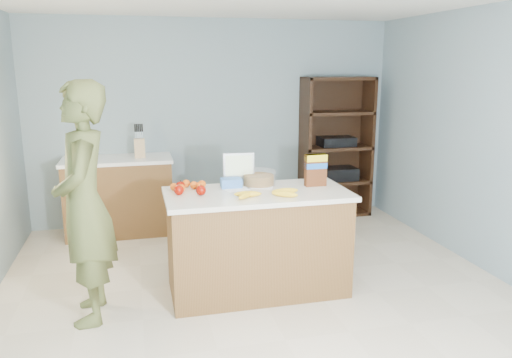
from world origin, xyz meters
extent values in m
cube|color=beige|center=(0.00, 0.00, 0.00)|extent=(4.50, 5.00, 0.02)
cube|color=gray|center=(0.00, 2.50, 1.25)|extent=(4.50, 0.02, 2.50)
cube|color=gray|center=(0.00, -2.50, 1.25)|extent=(4.50, 0.02, 2.50)
cube|color=brown|center=(0.00, 0.30, 0.43)|extent=(1.50, 0.70, 0.86)
cube|color=silver|center=(0.00, 0.30, 0.88)|extent=(1.56, 0.76, 0.04)
cube|color=black|center=(0.00, 0.30, 0.05)|extent=(1.46, 0.66, 0.10)
cube|color=brown|center=(-1.20, 2.20, 0.43)|extent=(1.20, 0.60, 0.86)
cube|color=white|center=(-1.20, 2.20, 0.88)|extent=(1.24, 0.62, 0.04)
cube|color=black|center=(1.55, 2.48, 0.90)|extent=(0.90, 0.04, 1.80)
cube|color=black|center=(1.12, 2.30, 0.90)|extent=(0.04, 0.40, 1.80)
cube|color=black|center=(1.98, 2.30, 0.90)|extent=(0.04, 0.40, 1.80)
cube|color=black|center=(1.55, 2.30, 0.02)|extent=(0.90, 0.40, 0.04)
cube|color=black|center=(1.55, 2.30, 0.45)|extent=(0.90, 0.40, 0.04)
cube|color=black|center=(1.55, 2.30, 0.90)|extent=(0.90, 0.40, 0.04)
cube|color=black|center=(1.55, 2.30, 1.35)|extent=(0.90, 0.40, 0.04)
cube|color=black|center=(1.55, 2.30, 1.78)|extent=(0.90, 0.40, 0.04)
cube|color=black|center=(1.55, 2.30, 0.55)|extent=(0.55, 0.32, 0.16)
cube|color=black|center=(1.55, 2.30, 0.98)|extent=(0.45, 0.30, 0.12)
imported|color=#535A2D|center=(-1.38, 0.16, 0.93)|extent=(0.46, 0.69, 1.85)
cube|color=tan|center=(-0.94, 2.17, 1.01)|extent=(0.12, 0.10, 0.22)
cylinder|color=black|center=(-0.98, 2.17, 1.17)|extent=(0.02, 0.02, 0.09)
cylinder|color=black|center=(-0.96, 2.17, 1.17)|extent=(0.02, 0.02, 0.09)
cylinder|color=black|center=(-0.94, 2.17, 1.17)|extent=(0.02, 0.02, 0.09)
cylinder|color=black|center=(-0.92, 2.17, 1.17)|extent=(0.02, 0.02, 0.09)
cylinder|color=black|center=(-0.90, 2.17, 1.17)|extent=(0.02, 0.02, 0.09)
cube|color=white|center=(-0.15, 0.42, 0.90)|extent=(0.24, 0.18, 0.00)
cube|color=white|center=(0.06, 0.44, 0.90)|extent=(0.24, 0.18, 0.00)
ellipsoid|color=yellow|center=(-0.12, 0.16, 0.92)|extent=(0.23, 0.08, 0.05)
ellipsoid|color=yellow|center=(-0.14, 0.13, 0.92)|extent=(0.19, 0.20, 0.05)
ellipsoid|color=yellow|center=(0.21, 0.18, 0.92)|extent=(0.23, 0.05, 0.05)
ellipsoid|color=yellow|center=(0.17, 0.08, 0.92)|extent=(0.21, 0.17, 0.05)
sphere|color=#840A00|center=(-0.63, 0.48, 0.94)|extent=(0.08, 0.08, 0.08)
sphere|color=#840A00|center=(-0.48, 0.30, 0.94)|extent=(0.08, 0.08, 0.08)
sphere|color=#840A00|center=(-0.66, 0.35, 0.94)|extent=(0.08, 0.08, 0.08)
sphere|color=#E45B0E|center=(-0.63, 0.44, 0.93)|extent=(0.07, 0.07, 0.07)
sphere|color=#E45B0E|center=(-0.57, 0.61, 0.93)|extent=(0.07, 0.07, 0.07)
sphere|color=#E45B0E|center=(-0.46, 0.49, 0.93)|extent=(0.07, 0.07, 0.07)
sphere|color=#E45B0E|center=(-0.44, 0.54, 0.93)|extent=(0.07, 0.07, 0.07)
sphere|color=#E45B0E|center=(-0.68, 0.50, 0.93)|extent=(0.07, 0.07, 0.07)
sphere|color=#E45B0E|center=(-0.51, 0.52, 0.93)|extent=(0.07, 0.07, 0.07)
cube|color=blue|center=(-0.19, 0.50, 0.94)|extent=(0.19, 0.13, 0.08)
cylinder|color=#267219|center=(0.07, 0.54, 0.95)|extent=(0.27, 0.27, 0.09)
cylinder|color=white|center=(0.07, 0.54, 0.97)|extent=(0.30, 0.30, 0.13)
cylinder|color=silver|center=(-0.09, 0.63, 0.91)|extent=(0.12, 0.12, 0.01)
cylinder|color=silver|center=(-0.09, 0.63, 0.94)|extent=(0.02, 0.02, 0.05)
cube|color=silver|center=(-0.09, 0.63, 1.07)|extent=(0.28, 0.04, 0.22)
cube|color=yellow|center=(-0.09, 0.61, 1.07)|extent=(0.24, 0.01, 0.18)
cube|color=#592B14|center=(0.55, 0.38, 1.04)|extent=(0.19, 0.07, 0.28)
cube|color=yellow|center=(0.55, 0.38, 1.15)|extent=(0.19, 0.07, 0.06)
cube|color=blue|center=(0.55, 0.38, 1.08)|extent=(0.19, 0.07, 0.05)
camera|label=1|loc=(-0.99, -3.67, 1.95)|focal=35.00mm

